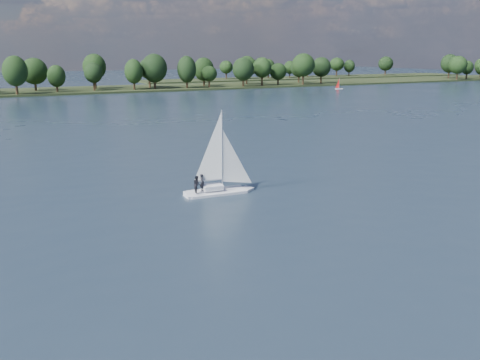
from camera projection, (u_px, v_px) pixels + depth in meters
name	position (u px, v px, depth m)	size (l,w,h in m)	color
ground	(134.00, 125.00, 117.42)	(700.00, 700.00, 0.00)	#233342
far_shore	(53.00, 92.00, 214.08)	(660.00, 40.00, 1.50)	black
far_shore_back	(313.00, 78.00, 327.11)	(220.00, 30.00, 1.40)	black
sailboat	(216.00, 170.00, 60.00)	(7.69, 2.52, 9.98)	white
dinghy_orange	(339.00, 86.00, 230.33)	(3.37, 1.91, 5.07)	white
treeline	(13.00, 73.00, 202.73)	(562.04, 73.85, 16.92)	black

